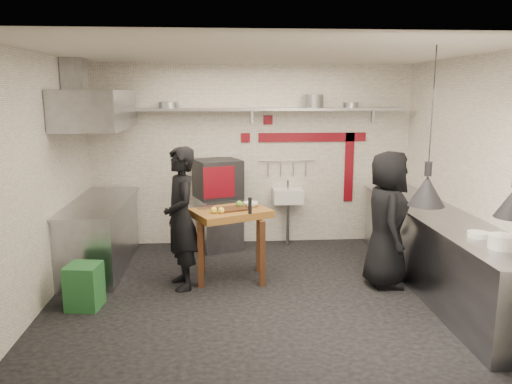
{
  "coord_description": "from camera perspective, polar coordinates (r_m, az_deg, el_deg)",
  "views": [
    {
      "loc": [
        -0.51,
        -5.66,
        2.37
      ],
      "look_at": [
        -0.07,
        0.3,
        1.17
      ],
      "focal_mm": 35.0,
      "sensor_mm": 36.0,
      "label": 1
    }
  ],
  "objects": [
    {
      "name": "floor",
      "position": [
        6.15,
        0.86,
        -11.33
      ],
      "size": [
        5.0,
        5.0,
        0.0
      ],
      "primitive_type": "plane",
      "color": "black",
      "rests_on": "ground"
    },
    {
      "name": "ceiling",
      "position": [
        5.69,
        0.94,
        15.66
      ],
      "size": [
        5.0,
        5.0,
        0.0
      ],
      "primitive_type": "plane",
      "color": "silver",
      "rests_on": "floor"
    },
    {
      "name": "wall_back",
      "position": [
        7.83,
        -0.47,
        4.21
      ],
      "size": [
        5.0,
        0.04,
        2.8
      ],
      "primitive_type": "cube",
      "color": "white",
      "rests_on": "floor"
    },
    {
      "name": "wall_front",
      "position": [
        3.72,
        3.78,
        -3.81
      ],
      "size": [
        5.0,
        0.04,
        2.8
      ],
      "primitive_type": "cube",
      "color": "white",
      "rests_on": "floor"
    },
    {
      "name": "wall_left",
      "position": [
        6.07,
        -23.31,
        1.21
      ],
      "size": [
        0.04,
        4.2,
        2.8
      ],
      "primitive_type": "cube",
      "color": "white",
      "rests_on": "floor"
    },
    {
      "name": "wall_right",
      "position": [
        6.48,
        23.52,
        1.77
      ],
      "size": [
        0.04,
        4.2,
        2.8
      ],
      "primitive_type": "cube",
      "color": "white",
      "rests_on": "floor"
    },
    {
      "name": "red_band_horiz",
      "position": [
        7.9,
        6.47,
        6.24
      ],
      "size": [
        1.7,
        0.02,
        0.14
      ],
      "primitive_type": "cube",
      "color": "maroon",
      "rests_on": "wall_back"
    },
    {
      "name": "red_band_vert",
      "position": [
        8.09,
        10.58,
        2.81
      ],
      "size": [
        0.14,
        0.02,
        1.1
      ],
      "primitive_type": "cube",
      "color": "maroon",
      "rests_on": "wall_back"
    },
    {
      "name": "red_tile_a",
      "position": [
        7.78,
        1.39,
        8.23
      ],
      "size": [
        0.14,
        0.02,
        0.14
      ],
      "primitive_type": "cube",
      "color": "maroon",
      "rests_on": "wall_back"
    },
    {
      "name": "red_tile_b",
      "position": [
        7.78,
        -1.2,
        6.23
      ],
      "size": [
        0.14,
        0.02,
        0.14
      ],
      "primitive_type": "cube",
      "color": "maroon",
      "rests_on": "wall_back"
    },
    {
      "name": "back_shelf",
      "position": [
        7.6,
        -0.39,
        9.44
      ],
      "size": [
        4.6,
        0.34,
        0.04
      ],
      "primitive_type": "cube",
      "color": "gray",
      "rests_on": "wall_back"
    },
    {
      "name": "shelf_bracket_left",
      "position": [
        7.86,
        -14.58,
        8.41
      ],
      "size": [
        0.04,
        0.06,
        0.24
      ],
      "primitive_type": "cube",
      "color": "gray",
      "rests_on": "wall_back"
    },
    {
      "name": "shelf_bracket_mid",
      "position": [
        7.75,
        -0.46,
        8.73
      ],
      "size": [
        0.04,
        0.06,
        0.24
      ],
      "primitive_type": "cube",
      "color": "gray",
      "rests_on": "wall_back"
    },
    {
      "name": "shelf_bracket_right",
      "position": [
        8.1,
        13.23,
        8.55
      ],
      "size": [
        0.04,
        0.06,
        0.24
      ],
      "primitive_type": "cube",
      "color": "gray",
      "rests_on": "wall_back"
    },
    {
      "name": "pan_far_left",
      "position": [
        7.61,
        -9.98,
        9.76
      ],
      "size": [
        0.33,
        0.33,
        0.09
      ],
      "primitive_type": "cylinder",
      "rotation": [
        0.0,
        0.0,
        0.17
      ],
      "color": "gray",
      "rests_on": "back_shelf"
    },
    {
      "name": "pan_mid_left",
      "position": [
        7.61,
        -9.65,
        9.7
      ],
      "size": [
        0.23,
        0.23,
        0.07
      ],
      "primitive_type": "cylinder",
      "rotation": [
        0.0,
        0.0,
        0.06
      ],
      "color": "gray",
      "rests_on": "back_shelf"
    },
    {
      "name": "stock_pot",
      "position": [
        7.71,
        6.6,
        10.28
      ],
      "size": [
        0.32,
        0.32,
        0.2
      ],
      "primitive_type": "cylinder",
      "rotation": [
        0.0,
        0.0,
        -0.05
      ],
      "color": "gray",
      "rests_on": "back_shelf"
    },
    {
      "name": "pan_right",
      "position": [
        7.84,
        10.78,
        9.74
      ],
      "size": [
        0.28,
        0.28,
        0.08
      ],
      "primitive_type": "cylinder",
      "rotation": [
        0.0,
        0.0,
        0.23
      ],
      "color": "gray",
      "rests_on": "back_shelf"
    },
    {
      "name": "oven_stand",
      "position": [
        7.67,
        -4.19,
        -3.59
      ],
      "size": [
        0.74,
        0.71,
        0.8
      ],
      "primitive_type": "cube",
      "rotation": [
        0.0,
        0.0,
        0.35
      ],
      "color": "gray",
      "rests_on": "floor"
    },
    {
      "name": "combi_oven",
      "position": [
        7.55,
        -4.41,
        1.52
      ],
      "size": [
        0.79,
        0.77,
        0.58
      ],
      "primitive_type": "cube",
      "rotation": [
        0.0,
        0.0,
        0.35
      ],
      "color": "black",
      "rests_on": "oven_stand"
    },
    {
      "name": "oven_door",
      "position": [
        7.25,
        -4.26,
        1.12
      ],
      "size": [
        0.46,
        0.19,
        0.46
      ],
      "primitive_type": "cube",
      "rotation": [
        0.0,
        0.0,
        0.35
      ],
      "color": "maroon",
      "rests_on": "combi_oven"
    },
    {
      "name": "oven_glass",
      "position": [
        7.25,
        -4.5,
        1.12
      ],
      "size": [
        0.32,
        0.13,
        0.34
      ],
      "primitive_type": "cube",
      "rotation": [
        0.0,
        0.0,
        0.35
      ],
      "color": "black",
      "rests_on": "oven_door"
    },
    {
      "name": "hand_sink",
      "position": [
        7.81,
        3.65,
        -0.45
      ],
      "size": [
        0.46,
        0.34,
        0.22
      ],
      "primitive_type": "cube",
      "color": "silver",
      "rests_on": "wall_back"
    },
    {
      "name": "sink_tap",
      "position": [
        7.78,
        3.67,
        0.85
      ],
      "size": [
        0.03,
        0.03,
        0.14
      ],
      "primitive_type": "cylinder",
      "color": "gray",
      "rests_on": "hand_sink"
    },
    {
      "name": "sink_drain",
      "position": [
        7.87,
        3.65,
        -3.64
      ],
      "size": [
        0.06,
        0.06,
        0.66
      ],
      "primitive_type": "cylinder",
      "color": "gray",
      "rests_on": "floor"
    },
    {
      "name": "utensil_rail",
      "position": [
        7.86,
        3.56,
        3.62
      ],
      "size": [
        0.9,
        0.02,
        0.02
      ],
      "primitive_type": "cylinder",
      "rotation": [
        0.0,
        1.57,
        0.0
      ],
      "color": "gray",
      "rests_on": "wall_back"
    },
    {
      "name": "counter_right",
      "position": [
        6.54,
        20.12,
        -6.47
      ],
      "size": [
        0.7,
        3.8,
        0.9
      ],
      "primitive_type": "cube",
      "color": "gray",
      "rests_on": "floor"
    },
    {
      "name": "counter_right_top",
      "position": [
        6.42,
        20.4,
        -2.51
      ],
      "size": [
        0.76,
        3.9,
        0.03
      ],
      "primitive_type": "cube",
      "color": "gray",
      "rests_on": "counter_right"
    },
    {
      "name": "plate_stack",
      "position": [
        5.22,
        26.3,
        -5.13
      ],
      "size": [
        0.31,
        0.31,
        0.13
      ],
      "primitive_type": "cylinder",
      "rotation": [
        0.0,
        0.0,
        0.34
      ],
      "color": "silver",
      "rests_on": "counter_right_top"
    },
    {
      "name": "small_bowl_right",
      "position": [
        5.55,
        24.04,
        -4.45
      ],
      "size": [
        0.25,
        0.25,
        0.05
      ],
      "primitive_type": "cylinder",
      "rotation": [
        0.0,
        0.0,
        0.17
      ],
      "color": "silver",
      "rests_on": "counter_right_top"
    },
    {
      "name": "counter_left",
      "position": [
        7.17,
        -17.37,
        -4.75
      ],
      "size": [
        0.7,
        1.9,
        0.9
      ],
      "primitive_type": "cube",
      "color": "gray",
      "rests_on": "floor"
    },
    {
      "name": "counter_left_top",
      "position": [
        7.05,
        -17.59,
        -1.12
      ],
      "size": [
        0.76,
        2.0,
        0.03
      ],
      "primitive_type": "cube",
      "color": "gray",
      "rests_on": "counter_left"
    },
    {
      "name": "extractor_hood",
      "position": [
        6.9,
        -17.79,
        8.96
      ],
      "size": [
        0.78,
        1.6,
        0.5
      ],
      "primitive_type": "cube",
      "color": "gray",
      "rests_on": "ceiling"
    },
    {
      "name": "hood_duct",
      "position": [
        6.96,
        -20.04,
        12.14
      ],
      "size": [
        0.28,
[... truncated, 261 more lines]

